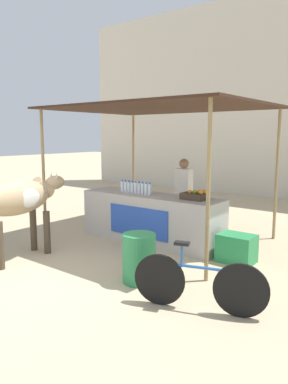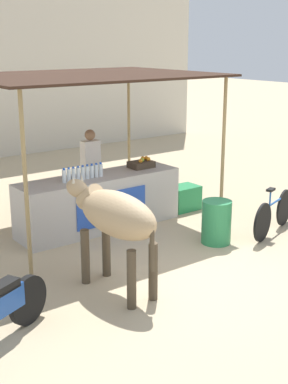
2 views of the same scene
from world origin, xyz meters
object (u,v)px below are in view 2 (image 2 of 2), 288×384
Objects in this scene: fruit_crate at (142,164)px; cooler_box at (183,198)px; water_barrel at (216,222)px; vendor_behind_counter at (91,171)px; bicycle_leaning at (274,214)px; stall_counter at (100,202)px; cow at (115,217)px.

fruit_crate is 0.73× the size of cooler_box.
water_barrel is (-0.76, -1.69, 0.12)m from cooler_box.
vendor_behind_counter is 2.28× the size of water_barrel.
bicycle_leaning is (1.98, -2.79, -0.50)m from vendor_behind_counter.
vendor_behind_counter is 2.75× the size of cooler_box.
fruit_crate is 1.97m from water_barrel.
fruit_crate reaches higher than stall_counter.
cooler_box is at bearing 65.86° from water_barrel.
water_barrel is at bearing -114.14° from cooler_box.
cow is 3.50m from bicycle_leaning.
water_barrel is 0.45× the size of bicycle_leaning.
cow reaches higher than bicycle_leaning.
fruit_crate is 2.56m from bicycle_leaning.
stall_counter is at bearing -176.70° from fruit_crate.
vendor_behind_counter is (0.30, 0.75, 0.37)m from stall_counter.
stall_counter reaches higher than cooler_box.
stall_counter is 1.89× the size of bicycle_leaning.
stall_counter is 6.82× the size of fruit_crate.
vendor_behind_counter is 3.30m from cow.
stall_counter is at bearing 122.54° from water_barrel.
cooler_box is (0.92, -0.15, -0.79)m from fruit_crate.
stall_counter reaches higher than bicycle_leaning.
vendor_behind_counter is at bearing 108.35° from water_barrel.
cow is at bearing -116.16° from vendor_behind_counter.
cooler_box is at bearing -28.00° from vendor_behind_counter.
bicycle_leaning is (2.27, -2.04, -0.13)m from stall_counter.
fruit_crate is at bearing 121.78° from bicycle_leaning.
fruit_crate is 3.11m from cow.
vendor_behind_counter is at bearing 134.18° from fruit_crate.
cooler_box is (1.60, -0.85, -0.61)m from vendor_behind_counter.
fruit_crate reaches higher than bicycle_leaning.
fruit_crate is at bearing 3.30° from stall_counter.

